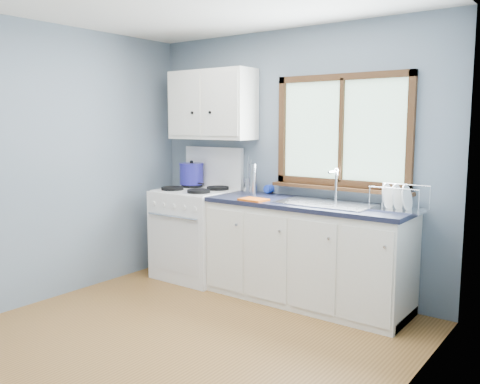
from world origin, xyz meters
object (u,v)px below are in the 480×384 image
Objects in this scene: base_cabinets at (306,258)px; thermos at (253,179)px; utensil_crock at (249,185)px; skillet at (192,182)px; sink at (325,211)px; dish_rack at (398,204)px; stockpot at (192,174)px; gas_range at (196,231)px.

thermos reaches higher than base_cabinets.
skillet is at bearing -173.67° from utensil_crock.
dish_rack is (0.62, 0.05, 0.12)m from sink.
sink is 2.77× the size of thermos.
skillet is 0.71m from utensil_crock.
stockpot is at bearing 177.64° from dish_rack.
stockpot is (0.00, -0.01, 0.09)m from skillet.
utensil_crock is (0.52, 0.23, 0.50)m from gas_range.
gas_range is 5.07× the size of stockpot.
thermos is (0.64, 0.13, 0.58)m from gas_range.
sink reaches higher than skillet.
stockpot is 0.73× the size of utensil_crock.
gas_range is at bearing -22.75° from skillet.
gas_range is 1.53m from sink.
gas_range is 0.87m from thermos.
sink is 2.37× the size of skillet.
stockpot reaches higher than skillet.
stockpot reaches higher than sink.
skillet is 0.86× the size of dish_rack.
skillet is (-1.49, 0.13, 0.57)m from base_cabinets.
base_cabinets is at bearing -9.15° from thermos.
sink is 1.00m from utensil_crock.
sink reaches higher than dish_rack.
sink is 2.03× the size of dish_rack.
sink is (1.49, 0.02, 0.37)m from gas_range.
gas_range is 4.49× the size of thermos.
thermos is at bearing 177.31° from dish_rack.
utensil_crock is 0.89× the size of dish_rack.
skillet is 0.09m from stockpot.
stockpot is at bearing -173.18° from utensil_crock.
sink is 1.69m from stockpot.
thermos is at bearing 11.13° from gas_range.
base_cabinets is 4.48× the size of dish_rack.
sink is at bearing -7.25° from thermos.
skillet is 1.17× the size of thermos.
utensil_crock is at bearing 23.58° from gas_range.
utensil_crock is 1.59m from dish_rack.
dish_rack is (2.29, -0.08, -0.01)m from skillet.
gas_range reaches higher than thermos.
base_cabinets is 6.90× the size of stockpot.
utensil_crock is at bearing 167.85° from sink.
utensil_crock reaches higher than sink.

